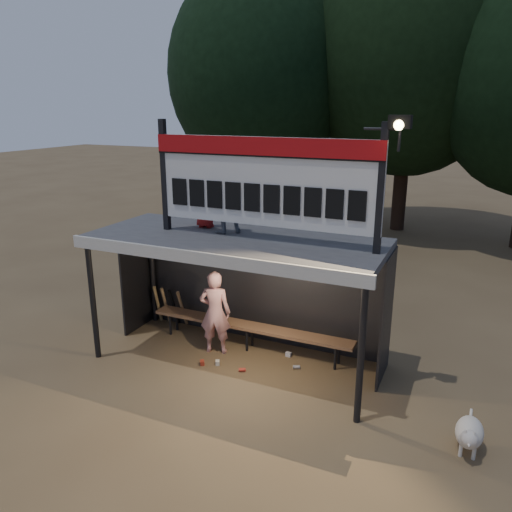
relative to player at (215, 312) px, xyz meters
The scene contains 12 objects.
ground 0.96m from the player, 17.91° to the right, with size 80.00×80.00×0.00m, color brown.
player is the anchor object (origin of this frame).
child_a 2.13m from the player, ahead, with size 0.57×0.45×1.18m, color slate.
child_b 2.00m from the player, 139.20° to the left, with size 0.43×0.28×0.88m, color #AA1B1A.
dugout_shelter 1.18m from the player, ahead, with size 5.10×2.08×2.32m.
scoreboard_assembly 2.76m from the player, ahead, with size 4.10×0.27×1.99m.
bench 0.74m from the player, 36.35° to the left, with size 4.00×0.35×0.48m.
tree_left 11.45m from the player, 109.49° to the left, with size 6.46×6.46×9.27m.
tree_mid 12.63m from the player, 82.36° to the left, with size 7.22×7.22×10.36m.
dog 4.59m from the player, 14.16° to the right, with size 0.36×0.81×0.49m.
bats 1.62m from the player, 155.60° to the left, with size 0.67×0.35×0.84m.
litter 1.11m from the player, 15.37° to the right, with size 1.71×1.02×0.08m.
Camera 1 is at (3.63, -7.24, 4.43)m, focal length 35.00 mm.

